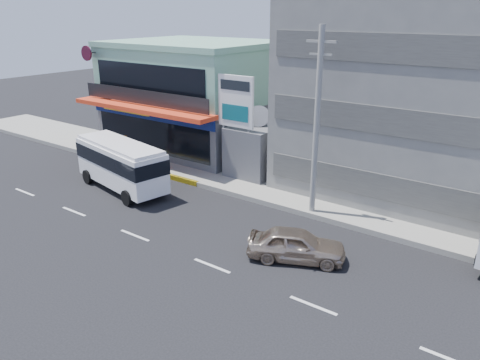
% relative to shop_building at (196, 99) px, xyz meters
% --- Properties ---
extents(ground, '(120.00, 120.00, 0.00)m').
position_rel_shop_building_xyz_m(ground, '(8.00, -13.95, -4.00)').
color(ground, black).
rests_on(ground, ground).
extents(sidewalk, '(70.00, 5.00, 0.30)m').
position_rel_shop_building_xyz_m(sidewalk, '(13.00, -4.45, -3.85)').
color(sidewalk, gray).
rests_on(sidewalk, ground).
extents(shop_building, '(12.40, 11.70, 8.00)m').
position_rel_shop_building_xyz_m(shop_building, '(0.00, 0.00, 0.00)').
color(shop_building, '#4B4B50').
rests_on(shop_building, ground).
extents(concrete_building, '(16.00, 12.00, 14.00)m').
position_rel_shop_building_xyz_m(concrete_building, '(18.00, 1.05, 3.00)').
color(concrete_building, gray).
rests_on(concrete_building, ground).
extents(gap_structure, '(3.00, 6.00, 3.50)m').
position_rel_shop_building_xyz_m(gap_structure, '(8.00, -1.95, -2.25)').
color(gap_structure, '#4B4B50').
rests_on(gap_structure, ground).
extents(satellite_dish, '(1.50, 1.50, 0.15)m').
position_rel_shop_building_xyz_m(satellite_dish, '(8.00, -2.95, -0.42)').
color(satellite_dish, slate).
rests_on(satellite_dish, gap_structure).
extents(billboard, '(2.60, 0.18, 6.90)m').
position_rel_shop_building_xyz_m(billboard, '(7.50, -4.75, 0.93)').
color(billboard, gray).
rests_on(billboard, ground).
extents(utility_pole_near, '(1.60, 0.30, 10.00)m').
position_rel_shop_building_xyz_m(utility_pole_near, '(14.00, -6.55, 1.15)').
color(utility_pole_near, '#999993').
rests_on(utility_pole_near, ground).
extents(minibus, '(7.56, 3.64, 3.04)m').
position_rel_shop_building_xyz_m(minibus, '(2.54, -9.99, -2.19)').
color(minibus, white).
rests_on(minibus, ground).
extents(sedan, '(4.71, 3.40, 1.49)m').
position_rel_shop_building_xyz_m(sedan, '(15.70, -11.25, -3.25)').
color(sedan, '#C0AB93').
rests_on(sedan, ground).
extents(motorcycle_rider, '(2.02, 1.41, 2.46)m').
position_rel_shop_building_xyz_m(motorcycle_rider, '(-0.19, -7.15, -3.19)').
color(motorcycle_rider, maroon).
rests_on(motorcycle_rider, ground).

